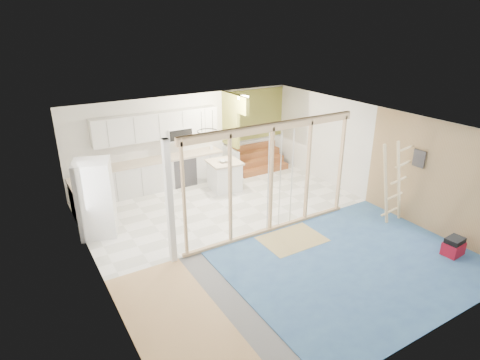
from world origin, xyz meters
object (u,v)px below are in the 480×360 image
island (225,176)px  toolbox (454,247)px  fridge (96,199)px  ladder (394,183)px

island → toolbox: bearing=-61.7°
island → fridge: bearing=-163.3°
toolbox → ladder: 1.89m
island → ladder: 4.58m
fridge → toolbox: fridge is taller
island → ladder: bearing=-52.9°
island → toolbox: 6.03m
ladder → toolbox: bearing=-85.3°
ladder → fridge: bearing=159.2°
island → toolbox: size_ratio=2.10×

